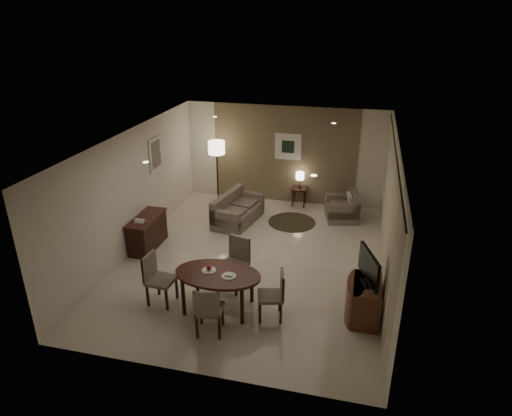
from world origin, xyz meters
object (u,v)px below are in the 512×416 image
(dining_table, at_px, (218,291))
(side_table, at_px, (299,197))
(chair_right, at_px, (270,296))
(sofa, at_px, (238,209))
(floor_lamp, at_px, (217,173))
(console_desk, at_px, (148,232))
(chair_far, at_px, (233,265))
(armchair, at_px, (342,206))
(chair_near, at_px, (209,308))
(chair_left, at_px, (161,280))
(tv_cabinet, at_px, (366,301))

(dining_table, height_order, side_table, dining_table)
(chair_right, height_order, sofa, chair_right)
(sofa, relative_size, side_table, 3.04)
(chair_right, bearing_deg, sofa, -170.57)
(chair_right, bearing_deg, floor_lamp, -166.65)
(console_desk, distance_m, chair_far, 2.62)
(armchair, bearing_deg, chair_near, -32.19)
(console_desk, relative_size, chair_left, 1.24)
(chair_far, xyz_separation_m, armchair, (1.83, 3.72, -0.14))
(chair_right, relative_size, armchair, 1.08)
(console_desk, distance_m, chair_right, 3.76)
(tv_cabinet, height_order, side_table, tv_cabinet)
(dining_table, xyz_separation_m, armchair, (1.90, 4.43, 0.00))
(chair_far, distance_m, sofa, 3.01)
(tv_cabinet, relative_size, chair_right, 1.01)
(chair_right, xyz_separation_m, sofa, (-1.62, 3.67, -0.08))
(armchair, bearing_deg, console_desk, -70.71)
(console_desk, height_order, chair_left, chair_left)
(armchair, bearing_deg, chair_left, -45.78)
(chair_near, bearing_deg, floor_lamp, -82.49)
(tv_cabinet, xyz_separation_m, floor_lamp, (-4.16, 4.40, 0.54))
(console_desk, bearing_deg, tv_cabinet, -17.05)
(chair_right, xyz_separation_m, side_table, (-0.28, 5.13, -0.19))
(dining_table, bearing_deg, chair_far, 84.51)
(console_desk, xyz_separation_m, floor_lamp, (0.73, 2.90, 0.51))
(console_desk, relative_size, armchair, 1.45)
(sofa, height_order, floor_lamp, floor_lamp)
(sofa, relative_size, floor_lamp, 0.88)
(dining_table, bearing_deg, tv_cabinet, 7.53)
(chair_far, relative_size, chair_left, 1.05)
(tv_cabinet, height_order, chair_right, chair_right)
(chair_left, distance_m, floor_lamp, 4.86)
(chair_far, height_order, sofa, chair_far)
(dining_table, relative_size, chair_far, 1.53)
(tv_cabinet, height_order, chair_near, chair_near)
(chair_far, height_order, armchair, chair_far)
(chair_left, xyz_separation_m, floor_lamp, (-0.49, 4.82, 0.40))
(chair_far, bearing_deg, chair_left, -127.45)
(floor_lamp, bearing_deg, chair_near, -73.30)
(chair_near, relative_size, chair_far, 0.92)
(console_desk, bearing_deg, chair_left, -57.49)
(armchair, bearing_deg, chair_right, -24.25)
(chair_far, relative_size, armchair, 1.23)
(chair_far, xyz_separation_m, side_table, (0.62, 4.38, -0.25))
(chair_near, distance_m, armchair, 5.42)
(side_table, xyz_separation_m, floor_lamp, (-2.24, -0.35, 0.63))
(console_desk, relative_size, tv_cabinet, 1.33)
(dining_table, xyz_separation_m, chair_right, (0.96, -0.04, 0.08))
(chair_right, distance_m, sofa, 4.02)
(chair_near, relative_size, side_table, 1.81)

